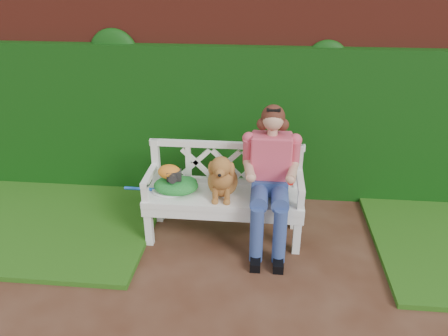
{
  "coord_description": "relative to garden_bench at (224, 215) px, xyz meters",
  "views": [
    {
      "loc": [
        -0.01,
        -2.84,
        2.52
      ],
      "look_at": [
        -0.37,
        0.78,
        0.75
      ],
      "focal_mm": 35.0,
      "sensor_mm": 36.0,
      "label": 1
    }
  ],
  "objects": [
    {
      "name": "camera_item",
      "position": [
        -0.47,
        -0.04,
        0.43
      ],
      "size": [
        0.15,
        0.12,
        0.09
      ],
      "primitive_type": "cube",
      "rotation": [
        0.0,
        0.0,
        0.15
      ],
      "color": "#242424",
      "rests_on": "green_bag"
    },
    {
      "name": "ground",
      "position": [
        0.37,
        -0.78,
        -0.24
      ],
      "size": [
        60.0,
        60.0,
        0.0
      ],
      "primitive_type": "plane",
      "color": "#3C1D11"
    },
    {
      "name": "brick_wall",
      "position": [
        0.37,
        1.12,
        0.86
      ],
      "size": [
        10.0,
        0.3,
        2.2
      ],
      "primitive_type": "cube",
      "color": "maroon",
      "rests_on": "ground"
    },
    {
      "name": "garden_bench",
      "position": [
        0.0,
        0.0,
        0.0
      ],
      "size": [
        1.63,
        0.74,
        0.48
      ],
      "primitive_type": null,
      "rotation": [
        0.0,
        0.0,
        0.09
      ],
      "color": "white",
      "rests_on": "ground"
    },
    {
      "name": "ivy_hedge",
      "position": [
        0.37,
        0.9,
        0.61
      ],
      "size": [
        10.0,
        0.18,
        1.7
      ],
      "primitive_type": "cube",
      "color": "#113D0C",
      "rests_on": "ground"
    },
    {
      "name": "grass_left",
      "position": [
        -2.03,
        0.12,
        -0.21
      ],
      "size": [
        2.6,
        2.0,
        0.05
      ],
      "primitive_type": "cube",
      "color": "#234912",
      "rests_on": "ground"
    },
    {
      "name": "green_bag",
      "position": [
        -0.46,
        -0.01,
        0.31
      ],
      "size": [
        0.48,
        0.4,
        0.15
      ],
      "primitive_type": null,
      "rotation": [
        0.0,
        0.0,
        0.18
      ],
      "color": "green",
      "rests_on": "garden_bench"
    },
    {
      "name": "dog",
      "position": [
        -0.01,
        -0.05,
        0.47
      ],
      "size": [
        0.44,
        0.5,
        0.46
      ],
      "primitive_type": null,
      "rotation": [
        0.0,
        0.0,
        0.41
      ],
      "color": "brown",
      "rests_on": "garden_bench"
    },
    {
      "name": "baseball_glove",
      "position": [
        -0.52,
        -0.02,
        0.45
      ],
      "size": [
        0.23,
        0.17,
        0.14
      ],
      "primitive_type": "ellipsoid",
      "rotation": [
        0.0,
        0.0,
        0.06
      ],
      "color": "orange",
      "rests_on": "green_bag"
    },
    {
      "name": "tennis_racket",
      "position": [
        -0.56,
        -0.01,
        0.26
      ],
      "size": [
        0.68,
        0.4,
        0.03
      ],
      "primitive_type": null,
      "rotation": [
        0.0,
        0.0,
        0.22
      ],
      "color": "#ECE9CC",
      "rests_on": "garden_bench"
    },
    {
      "name": "seated_woman",
      "position": [
        0.43,
        -0.02,
        0.42
      ],
      "size": [
        0.7,
        0.84,
        1.31
      ],
      "primitive_type": null,
      "rotation": [
        0.0,
        0.0,
        0.22
      ],
      "color": "#DE3839",
      "rests_on": "ground"
    }
  ]
}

